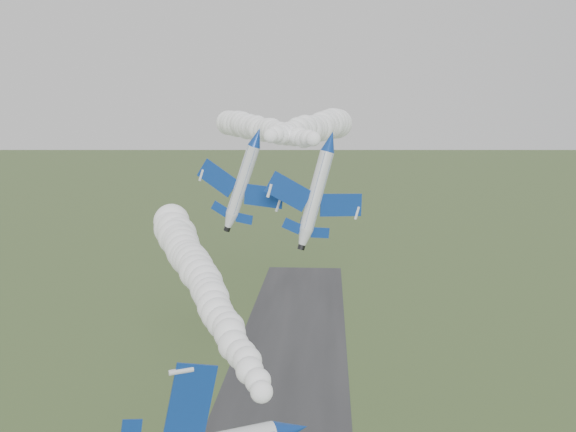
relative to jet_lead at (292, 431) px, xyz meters
name	(u,v)px	position (x,y,z in m)	size (l,w,h in m)	color
jet_lead	(292,431)	(0.00, 0.00, 0.00)	(7.27, 13.71, 11.94)	silver
smoke_trail_jet_lead	(202,281)	(-12.29, 30.39, 2.53)	(5.50, 58.18, 5.50)	white
jet_pair_left	(257,137)	(-5.86, 31.31, 19.14)	(10.24, 12.71, 4.21)	silver
smoke_trail_jet_pair_left	(312,128)	(-0.39, 60.84, 19.71)	(5.59, 54.34, 5.59)	white
jet_pair_right	(331,141)	(2.48, 29.60, 18.73)	(11.05, 13.25, 4.19)	silver
smoke_trail_jet_pair_right	(260,128)	(-9.07, 63.90, 19.53)	(5.07, 65.38, 5.07)	white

